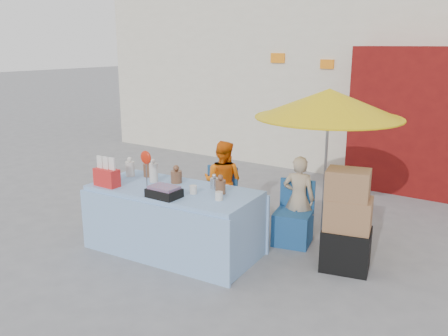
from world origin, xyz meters
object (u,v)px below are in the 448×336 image
Objects in this scene: chair_left at (218,208)px; umbrella at (329,104)px; chair_right at (293,225)px; market_table at (174,219)px; vendor_beige at (298,199)px; vendor_orange at (223,182)px; box_stack at (347,224)px.

umbrella is (1.55, 0.28, 1.64)m from chair_left.
chair_right is (1.25, 0.00, 0.00)m from chair_left.
market_table reaches higher than vendor_beige.
chair_left is 0.41× the size of umbrella.
vendor_orange reaches higher than box_stack.
market_table is 1.62m from chair_right.
vendor_orange is (-0.07, 1.24, 0.19)m from market_table.
market_table is at bearing -159.45° from box_stack.
vendor_orange is 1.25m from vendor_beige.
market_table is 2.49m from umbrella.
market_table is at bearing -136.79° from umbrella.
chair_right is at bearing -12.77° from chair_left.
vendor_orange is 2.00m from umbrella.
umbrella is at bearing -166.21° from vendor_beige.
chair_left is 2.16m from box_stack.
vendor_beige is at bearing -6.64° from chair_left.
vendor_orange is 1.05× the size of vendor_beige.
box_stack is (0.56, -0.62, -1.32)m from umbrella.
market_table reaches higher than chair_left.
umbrella is (0.30, 0.28, 1.64)m from chair_right.
market_table is at bearing -149.55° from chair_right.
box_stack is (0.86, -0.34, 0.32)m from chair_right.
box_stack is (2.04, 0.76, 0.13)m from market_table.
vendor_orange is 1.01× the size of box_stack.
market_table is 1.85× the size of box_stack.
umbrella reaches higher than vendor_orange.
chair_left is at bearing 167.23° from chair_right.
market_table is 1.10× the size of umbrella.
market_table is 2.18m from box_stack.
chair_left is at bearing 170.86° from box_stack.
vendor_beige is at bearing 151.07° from box_stack.
box_stack is at bearing -34.29° from chair_right.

